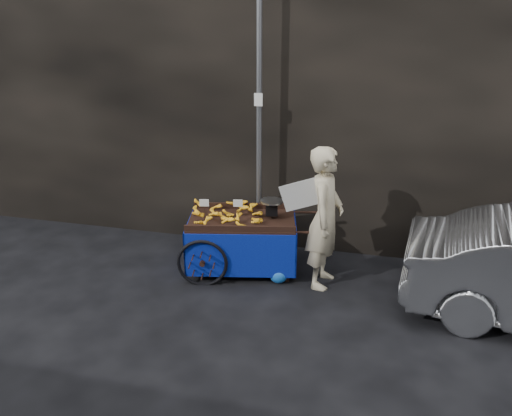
# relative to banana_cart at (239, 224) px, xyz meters

# --- Properties ---
(ground) EXTENTS (80.00, 80.00, 0.00)m
(ground) POSITION_rel_banana_cart_xyz_m (-0.15, -0.67, -0.71)
(ground) COLOR black
(ground) RESTS_ON ground
(building_wall) EXTENTS (13.50, 2.00, 5.00)m
(building_wall) POSITION_rel_banana_cart_xyz_m (0.24, 1.93, 1.79)
(building_wall) COLOR black
(building_wall) RESTS_ON ground
(street_pole) EXTENTS (0.12, 0.10, 4.00)m
(street_pole) POSITION_rel_banana_cart_xyz_m (0.15, 0.63, 1.30)
(street_pole) COLOR slate
(street_pole) RESTS_ON ground
(banana_cart) EXTENTS (2.25, 1.36, 1.14)m
(banana_cart) POSITION_rel_banana_cart_xyz_m (0.00, 0.00, 0.00)
(banana_cart) COLOR black
(banana_cart) RESTS_ON ground
(vendor) EXTENTS (0.88, 0.76, 1.96)m
(vendor) POSITION_rel_banana_cart_xyz_m (1.25, -0.13, 0.27)
(vendor) COLOR beige
(vendor) RESTS_ON ground
(plastic_bag) EXTENTS (0.25, 0.20, 0.22)m
(plastic_bag) POSITION_rel_banana_cart_xyz_m (0.65, -0.29, -0.59)
(plastic_bag) COLOR blue
(plastic_bag) RESTS_ON ground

